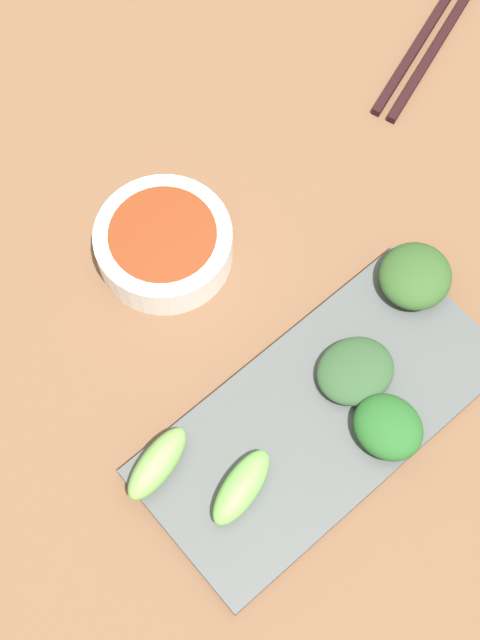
# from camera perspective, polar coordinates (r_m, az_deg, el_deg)

# --- Properties ---
(tabletop) EXTENTS (2.10, 2.10, 0.02)m
(tabletop) POSITION_cam_1_polar(r_m,az_deg,el_deg) (0.80, 2.31, -1.62)
(tabletop) COLOR brown
(tabletop) RESTS_ON ground
(sauce_bowl) EXTENTS (0.12, 0.12, 0.04)m
(sauce_bowl) POSITION_cam_1_polar(r_m,az_deg,el_deg) (0.81, -4.84, 4.87)
(sauce_bowl) COLOR white
(sauce_bowl) RESTS_ON tabletop
(serving_plate) EXTENTS (0.15, 0.32, 0.01)m
(serving_plate) POSITION_cam_1_polar(r_m,az_deg,el_deg) (0.76, 5.14, -6.12)
(serving_plate) COLOR #4A4D4D
(serving_plate) RESTS_ON tabletop
(broccoli_stalk_0) EXTENTS (0.04, 0.07, 0.03)m
(broccoli_stalk_0) POSITION_cam_1_polar(r_m,az_deg,el_deg) (0.73, -5.25, -9.04)
(broccoli_stalk_0) COLOR #75AA52
(broccoli_stalk_0) RESTS_ON serving_plate
(broccoli_leafy_1) EXTENTS (0.07, 0.08, 0.02)m
(broccoli_leafy_1) POSITION_cam_1_polar(r_m,az_deg,el_deg) (0.76, 7.32, -3.22)
(broccoli_leafy_1) COLOR #2B4A29
(broccoli_leafy_1) RESTS_ON serving_plate
(broccoli_leafy_2) EXTENTS (0.06, 0.06, 0.03)m
(broccoli_leafy_2) POSITION_cam_1_polar(r_m,az_deg,el_deg) (0.74, 9.37, -6.70)
(broccoli_leafy_2) COLOR #225822
(broccoli_leafy_2) RESTS_ON serving_plate
(broccoli_leafy_3) EXTENTS (0.08, 0.08, 0.03)m
(broccoli_leafy_3) POSITION_cam_1_polar(r_m,az_deg,el_deg) (0.80, 11.04, 2.76)
(broccoli_leafy_3) COLOR #2C4E22
(broccoli_leafy_3) RESTS_ON serving_plate
(broccoli_stalk_4) EXTENTS (0.05, 0.07, 0.03)m
(broccoli_stalk_4) POSITION_cam_1_polar(r_m,az_deg,el_deg) (0.72, 0.08, -10.55)
(broccoli_stalk_4) COLOR #6DBA4D
(broccoli_stalk_4) RESTS_ON serving_plate
(chopsticks) EXTENTS (0.10, 0.23, 0.01)m
(chopsticks) POSITION_cam_1_polar(r_m,az_deg,el_deg) (0.98, 12.16, 17.22)
(chopsticks) COLOR black
(chopsticks) RESTS_ON tabletop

